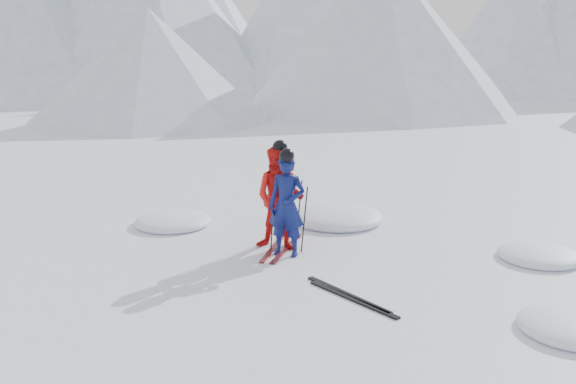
# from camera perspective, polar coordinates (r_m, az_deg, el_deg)

# --- Properties ---
(ground) EXTENTS (160.00, 160.00, 0.00)m
(ground) POSITION_cam_1_polar(r_m,az_deg,el_deg) (9.96, 10.57, -7.54)
(ground) COLOR white
(ground) RESTS_ON ground
(skier_blue) EXTENTS (0.67, 0.46, 1.77)m
(skier_blue) POSITION_cam_1_polar(r_m,az_deg,el_deg) (10.41, -0.12, -1.29)
(skier_blue) COLOR #0E1755
(skier_blue) RESTS_ON ground
(skier_red) EXTENTS (0.92, 0.72, 1.86)m
(skier_red) POSITION_cam_1_polar(r_m,az_deg,el_deg) (10.74, -0.75, -0.60)
(skier_red) COLOR red
(skier_red) RESTS_ON ground
(pole_blue_left) EXTENTS (0.12, 0.08, 1.18)m
(pole_blue_left) POSITION_cam_1_polar(r_m,az_deg,el_deg) (10.71, -1.44, -2.51)
(pole_blue_left) COLOR black
(pole_blue_left) RESTS_ON ground
(pole_blue_right) EXTENTS (0.12, 0.07, 1.18)m
(pole_blue_right) POSITION_cam_1_polar(r_m,az_deg,el_deg) (10.66, 1.54, -2.59)
(pole_blue_right) COLOR black
(pole_blue_right) RESTS_ON ground
(pole_red_left) EXTENTS (0.12, 0.10, 1.24)m
(pole_red_left) POSITION_cam_1_polar(r_m,az_deg,el_deg) (11.13, -1.86, -1.75)
(pole_red_left) COLOR black
(pole_red_left) RESTS_ON ground
(pole_red_right) EXTENTS (0.12, 0.09, 1.24)m
(pole_red_right) POSITION_cam_1_polar(r_m,az_deg,el_deg) (10.88, 1.00, -2.11)
(pole_red_right) COLOR black
(pole_red_right) RESTS_ON ground
(ski_worn_left) EXTENTS (0.18, 1.70, 0.03)m
(ski_worn_left) POSITION_cam_1_polar(r_m,az_deg,el_deg) (11.02, -1.34, -5.18)
(ski_worn_left) COLOR black
(ski_worn_left) RESTS_ON ground
(ski_worn_right) EXTENTS (0.12, 1.70, 0.03)m
(ski_worn_right) POSITION_cam_1_polar(r_m,az_deg,el_deg) (10.96, -0.13, -5.29)
(ski_worn_right) COLOR black
(ski_worn_right) RESTS_ON ground
(ski_loose_a) EXTENTS (1.42, 1.08, 0.03)m
(ski_loose_a) POSITION_cam_1_polar(r_m,az_deg,el_deg) (9.02, 5.58, -9.51)
(ski_loose_a) COLOR black
(ski_loose_a) RESTS_ON ground
(ski_loose_b) EXTENTS (1.46, 1.03, 0.03)m
(ski_loose_b) POSITION_cam_1_polar(r_m,az_deg,el_deg) (8.87, 6.05, -9.93)
(ski_loose_b) COLOR black
(ski_loose_b) RESTS_ON ground
(snow_lumps) EXTENTS (8.49, 5.85, 0.43)m
(snow_lumps) POSITION_cam_1_polar(r_m,az_deg,el_deg) (11.61, 5.70, -4.37)
(snow_lumps) COLOR white
(snow_lumps) RESTS_ON ground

